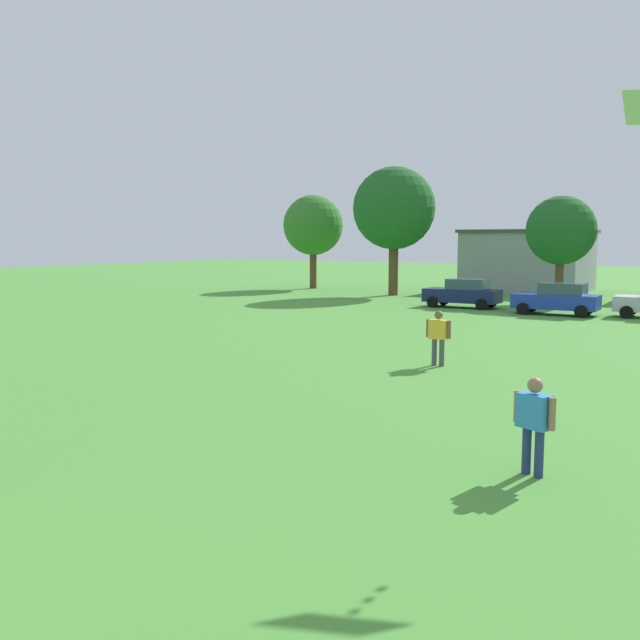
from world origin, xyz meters
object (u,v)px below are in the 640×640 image
Objects in this scene: bystander_near_trees at (438,333)px; tree_left at (394,209)px; tree_center at (561,231)px; tree_far_left at (313,225)px; parked_car_blue_1 at (557,299)px; adult_bystander at (534,418)px; parked_car_navy_0 at (463,293)px.

bystander_near_trees is 28.47m from tree_left.
tree_center is (11.47, -0.20, -1.62)m from tree_left.
tree_center is at bearing -83.62° from bystander_near_trees.
tree_far_left is 9.11m from tree_left.
bystander_near_trees is 0.40× the size of parked_car_blue_1.
tree_far_left reaches higher than adult_bystander.
tree_center reaches higher than adult_bystander.
tree_far_left is at bearing -49.50° from bystander_near_trees.
tree_far_left is 20.27m from tree_center.
tree_left is at bearing -29.82° from parked_car_blue_1.
tree_center is (-1.51, 7.24, 3.62)m from parked_car_blue_1.
adult_bystander is at bearing 101.58° from parked_car_blue_1.
tree_far_left is 1.13× the size of tree_center.
bystander_near_trees is at bearing 107.26° from parked_car_navy_0.
bystander_near_trees is (-5.15, 8.80, 0.04)m from adult_bystander.
bystander_near_trees is 0.26× the size of tree_center.
parked_car_blue_1 is 15.85m from tree_left.
tree_left reaches higher than tree_far_left.
tree_far_left is (-21.71, 27.71, 4.04)m from bystander_near_trees.
adult_bystander is 0.96× the size of bystander_near_trees.
bystander_near_trees is at bearing 141.26° from adult_bystander.
adult_bystander is 26.63m from parked_car_blue_1.
parked_car_navy_0 is at bearing -29.95° from tree_far_left.
adult_bystander is 10.20m from bystander_near_trees.
adult_bystander is at bearing -53.65° from tree_far_left.
tree_far_left is 0.83× the size of tree_left.
tree_far_left is (-21.52, 10.42, 4.22)m from parked_car_blue_1.
parked_car_navy_0 is 0.65× the size of tree_center.
tree_far_left is at bearing 147.25° from adult_bystander.
adult_bystander is at bearing 122.79° from bystander_near_trees.
tree_far_left is (-15.96, 9.20, 4.22)m from parked_car_navy_0.
tree_left is at bearing -19.22° from tree_far_left.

